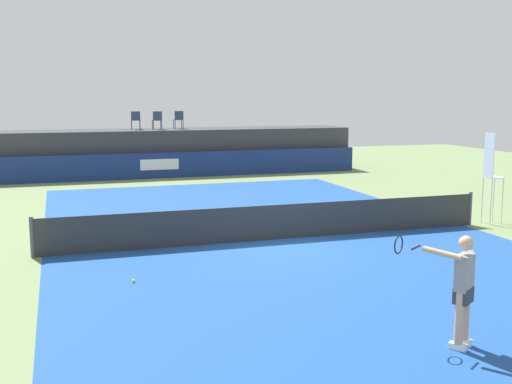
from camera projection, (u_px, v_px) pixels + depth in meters
ground_plane at (244, 219)px, 19.59m from camera, size 48.00×48.00×0.00m
court_inner at (276, 239)px, 16.77m from camera, size 12.00×22.00×0.00m
sponsor_wall at (180, 165)px, 29.37m from camera, size 18.00×0.22×1.20m
spectator_platform at (173, 151)px, 30.99m from camera, size 18.00×2.80×2.20m
spectator_chair_far_left at (136, 119)px, 30.28m from camera, size 0.48×0.48×0.89m
spectator_chair_left at (157, 119)px, 30.27m from camera, size 0.45×0.45×0.89m
spectator_chair_center at (179, 119)px, 30.95m from camera, size 0.44×0.44×0.89m
umpire_chair at (491, 172)px, 18.61m from camera, size 0.44×0.44×2.76m
tennis_net at (276, 222)px, 16.70m from camera, size 12.40×0.02×0.95m
net_post_near at (32, 237)px, 14.81m from camera, size 0.10×0.10×1.00m
net_post_far at (470, 209)px, 18.57m from camera, size 0.10×0.10×1.00m
tennis_player at (462, 287)px, 9.47m from camera, size 1.13×0.98×1.77m
tennis_ball at (134, 281)px, 12.89m from camera, size 0.07×0.07×0.07m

